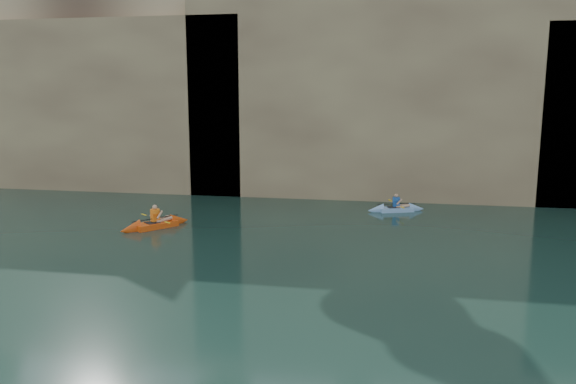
# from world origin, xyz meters

# --- Properties ---
(cliff) EXTENTS (70.00, 16.00, 12.00)m
(cliff) POSITION_xyz_m (0.00, 30.00, 6.00)
(cliff) COLOR tan
(cliff) RESTS_ON ground
(cliff_slab_west) EXTENTS (26.00, 2.40, 10.56)m
(cliff_slab_west) POSITION_xyz_m (-20.00, 22.60, 5.28)
(cliff_slab_west) COLOR #9B8B5E
(cliff_slab_west) RESTS_ON ground
(cliff_slab_center) EXTENTS (24.00, 2.40, 11.40)m
(cliff_slab_center) POSITION_xyz_m (2.00, 22.60, 5.70)
(cliff_slab_center) COLOR #9B8B5E
(cliff_slab_center) RESTS_ON ground
(sea_cave_west) EXTENTS (4.50, 1.00, 4.00)m
(sea_cave_west) POSITION_xyz_m (-18.00, 21.95, 2.00)
(sea_cave_west) COLOR black
(sea_cave_west) RESTS_ON ground
(sea_cave_center) EXTENTS (3.50, 1.00, 3.20)m
(sea_cave_center) POSITION_xyz_m (-4.00, 21.95, 1.60)
(sea_cave_center) COLOR black
(sea_cave_center) RESTS_ON ground
(sea_cave_east) EXTENTS (5.00, 1.00, 4.50)m
(sea_cave_east) POSITION_xyz_m (10.00, 21.95, 2.25)
(sea_cave_east) COLOR black
(sea_cave_east) RESTS_ON ground
(kayaker_orange) EXTENTS (2.67, 3.15, 1.29)m
(kayaker_orange) POSITION_xyz_m (-8.75, 13.53, 0.16)
(kayaker_orange) COLOR #D8460D
(kayaker_orange) RESTS_ON ground
(kayaker_ltblue_mid) EXTENTS (3.02, 2.14, 1.13)m
(kayaker_ltblue_mid) POSITION_xyz_m (1.80, 19.00, 0.14)
(kayaker_ltblue_mid) COLOR #7DA5D1
(kayaker_ltblue_mid) RESTS_ON ground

